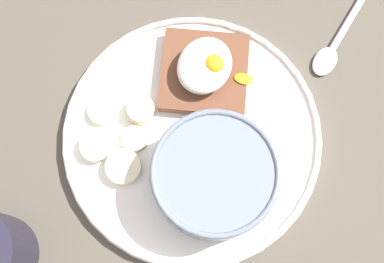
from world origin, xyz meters
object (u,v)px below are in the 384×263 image
Objects in this scene: banana_slice_back at (95,147)px; banana_slice_inner at (124,167)px; poached_egg at (206,66)px; banana_slice_left at (102,112)px; spoon at (336,42)px; banana_slice_right at (142,106)px; banana_slice_front at (135,139)px; toast_slice at (204,73)px; oatmeal_bowl at (214,177)px.

banana_slice_inner is at bearing -99.48° from banana_slice_back.
poached_egg is 13.10cm from banana_slice_inner.
banana_slice_back is at bearing -161.35° from banana_slice_left.
spoon is (22.46, -14.18, -1.33)cm from banana_slice_inner.
banana_slice_back is 6.32cm from banana_slice_right.
banana_slice_back is at bearing 157.98° from banana_slice_right.
banana_slice_left is at bearing 122.39° from banana_slice_right.
banana_slice_left reaches higher than spoon.
banana_slice_back reaches higher than banana_slice_left.
banana_slice_left is at bearing 18.65° from banana_slice_back.
banana_slice_back reaches higher than banana_slice_front.
banana_slice_inner is at bearing 166.75° from toast_slice.
toast_slice is at bearing -19.37° from banana_slice_front.
oatmeal_bowl is 12.62cm from banana_slice_back.
toast_slice is 2.48× the size of banana_slice_inner.
banana_slice_right is at bearing -57.61° from banana_slice_left.
poached_egg is at bearing -19.95° from banana_slice_front.
oatmeal_bowl is 10.79cm from banana_slice_right.
spoon is at bearing -15.52° from oatmeal_bowl.
banana_slice_left is at bearing 137.17° from toast_slice.
toast_slice is 12.86cm from banana_slice_inner.
oatmeal_bowl is at bearing -150.37° from poached_egg.
oatmeal_bowl is at bearing -92.82° from banana_slice_front.
toast_slice is at bearing 131.54° from spoon.
poached_egg is 2.37× the size of banana_slice_left.
toast_slice is 13.58cm from banana_slice_back.
banana_slice_left is (-8.33, 7.72, -0.42)cm from toast_slice.
toast_slice is at bearing 30.21° from oatmeal_bowl.
banana_slice_back is 0.93× the size of banana_slice_inner.
banana_slice_left is at bearing 133.96° from spoon.
banana_slice_right reaches higher than spoon.
toast_slice is at bearing -28.66° from banana_slice_back.
poached_egg is 7.75cm from banana_slice_right.
banana_slice_front is (-9.40, 3.31, -0.32)cm from toast_slice.
toast_slice is 2.81× the size of banana_slice_right.
spoon is (16.01, -15.38, -1.38)cm from banana_slice_right.
poached_egg is 2.08× the size of banana_slice_front.
banana_slice_front is at bearing 143.09° from spoon.
banana_slice_front is at bearing 160.05° from poached_egg.
banana_slice_front is 3.45cm from banana_slice_right.
banana_slice_inner is (-2.66, 8.68, -2.18)cm from oatmeal_bowl.
banana_slice_front reaches higher than banana_slice_left.
oatmeal_bowl is 9.35cm from banana_slice_front.
banana_slice_inner is at bearing -173.40° from banana_slice_front.
oatmeal_bowl reaches higher than poached_egg.
spoon is at bearing -32.26° from banana_slice_inner.
banana_slice_left is 26.36cm from spoon.
oatmeal_bowl is at bearing -80.42° from banana_slice_back.
banana_slice_inner is at bearing -169.45° from banana_slice_right.
banana_slice_left is 0.78× the size of banana_slice_back.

